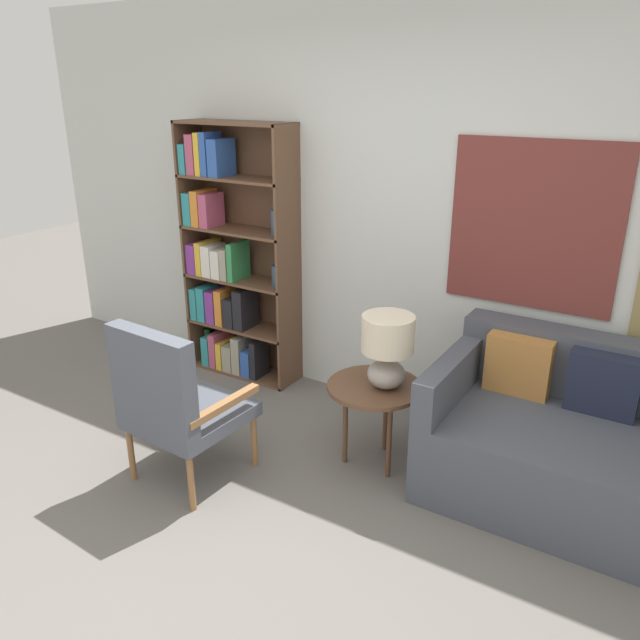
# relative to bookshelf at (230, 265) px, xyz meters

# --- Properties ---
(ground_plane) EXTENTS (14.00, 14.00, 0.00)m
(ground_plane) POSITION_rel_bookshelf_xyz_m (1.29, -1.84, -0.86)
(ground_plane) COLOR #66605B
(wall_back) EXTENTS (6.40, 0.08, 2.70)m
(wall_back) POSITION_rel_bookshelf_xyz_m (1.34, 0.19, 0.49)
(wall_back) COLOR silver
(wall_back) RESTS_ON ground_plane
(bookshelf) EXTENTS (0.89, 0.30, 1.88)m
(bookshelf) POSITION_rel_bookshelf_xyz_m (0.00, 0.00, 0.00)
(bookshelf) COLOR brown
(bookshelf) RESTS_ON ground_plane
(armchair) EXTENTS (0.60, 0.62, 0.96)m
(armchair) POSITION_rel_bookshelf_xyz_m (0.69, -1.34, -0.32)
(armchair) COLOR olive
(armchair) RESTS_ON ground_plane
(couch) EXTENTS (1.61, 0.95, 0.83)m
(couch) POSITION_rel_bookshelf_xyz_m (2.66, -0.30, -0.53)
(couch) COLOR #474C56
(couch) RESTS_ON ground_plane
(side_table) EXTENTS (0.55, 0.55, 0.51)m
(side_table) POSITION_rel_bookshelf_xyz_m (1.53, -0.59, -0.39)
(side_table) COLOR brown
(side_table) RESTS_ON ground_plane
(table_lamp) EXTENTS (0.29, 0.29, 0.43)m
(table_lamp) POSITION_rel_bookshelf_xyz_m (1.59, -0.58, -0.09)
(table_lamp) COLOR #A59E93
(table_lamp) RESTS_ON side_table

